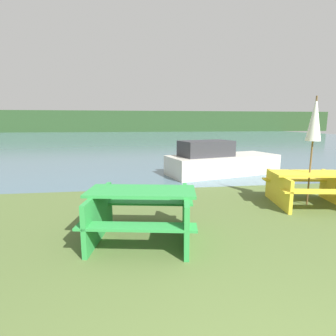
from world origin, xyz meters
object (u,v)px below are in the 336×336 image
object	(u,v)px
picnic_table_yellow	(308,185)
umbrella_white	(315,120)
picnic_table_green	(142,210)
boat	(220,162)

from	to	relation	value
picnic_table_yellow	umbrella_white	distance (m)	1.42
picnic_table_yellow	picnic_table_green	bearing A→B (deg)	-161.39
umbrella_white	boat	xyz separation A→B (m)	(-0.81, 3.62, -1.41)
picnic_table_green	umbrella_white	size ratio (longest dim) A/B	0.79
umbrella_white	picnic_table_yellow	bearing A→B (deg)	0.00
picnic_table_green	boat	distance (m)	5.67
picnic_table_yellow	umbrella_white	world-z (taller)	umbrella_white
picnic_table_yellow	boat	world-z (taller)	boat
picnic_table_green	umbrella_white	xyz separation A→B (m)	(3.71, 1.25, 1.40)
picnic_table_green	umbrella_white	world-z (taller)	umbrella_white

